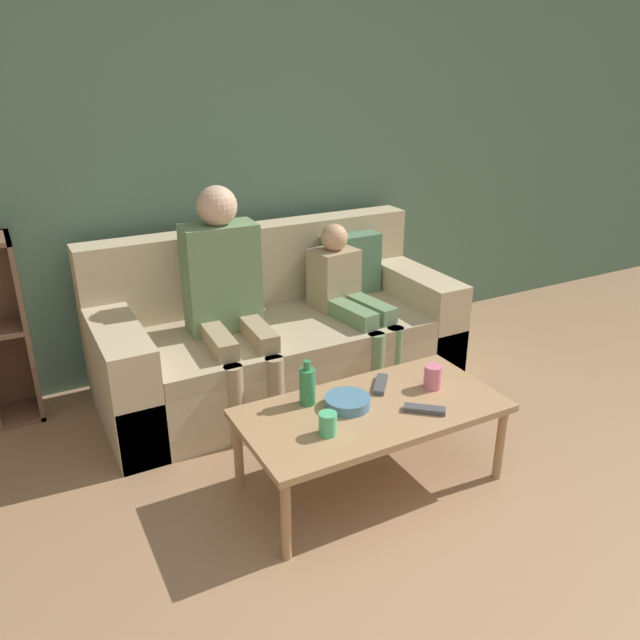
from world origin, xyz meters
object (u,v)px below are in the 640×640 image
Objects in this scene: person_adult at (226,288)px; cup_far at (433,377)px; person_child at (349,298)px; snack_bowl at (348,402)px; tv_remote_1 at (425,409)px; coffee_table at (372,415)px; bottle at (307,386)px; couch at (278,338)px; cup_near at (328,424)px; tv_remote_0 at (381,384)px.

cup_far is at bearing -53.56° from person_adult.
snack_bowl is at bearing -129.19° from person_child.
snack_bowl is at bearing 94.54° from tv_remote_1.
tv_remote_1 is (0.17, -0.13, 0.05)m from coffee_table.
cup_far is (0.33, 0.02, 0.09)m from coffee_table.
bottle is (-0.40, 0.29, 0.07)m from tv_remote_1.
coffee_table is 5.55× the size of bottle.
person_child reaches higher than couch.
cup_near is 0.23m from snack_bowl.
couch is 0.91m from bottle.
bottle reaches higher than coffee_table.
tv_remote_1 is (0.43, -0.04, -0.03)m from cup_near.
couch is 10.12× the size of snack_bowl.
cup_far is 0.53× the size of bottle.
tv_remote_0 is at bearing 20.34° from snack_bowl.
bottle is at bearing -139.35° from person_child.
person_child is 5.56× the size of tv_remote_1.
person_adult reaches higher than tv_remote_1.
person_child is 4.65× the size of snack_bowl.
cup_far is (0.30, -0.99, 0.14)m from couch.
bottle is at bearing -143.60° from tv_remote_0.
bottle reaches higher than tv_remote_0.
snack_bowl is at bearing -96.98° from couch.
bottle is at bearing -82.92° from person_adult.
person_child is at bearing 55.54° from cup_near.
person_child is 8.43× the size of cup_far.
person_child reaches higher than snack_bowl.
snack_bowl is (0.17, 0.14, -0.02)m from cup_near.
tv_remote_1 is at bearing -37.75° from coffee_table.
tv_remote_0 is (-0.20, 0.11, -0.04)m from cup_far.
snack_bowl is at bearing -119.82° from tv_remote_0.
bottle reaches higher than cup_near.
cup_near reaches higher than snack_bowl.
person_adult is 1.12m from cup_far.
person_child reaches higher than coffee_table.
person_adult is 1.19m from tv_remote_1.
coffee_table is at bearing -34.79° from bottle.
cup_near reaches higher than tv_remote_1.
cup_far is at bearing 9.64° from tv_remote_0.
bottle is (-0.25, -0.86, 0.18)m from couch.
person_child is at bearing -19.48° from couch.
couch reaches higher than snack_bowl.
tv_remote_0 is 1.00× the size of tv_remote_1.
coffee_table is 0.34m from cup_far.
person_adult is at bearing 106.97° from coffee_table.
tv_remote_1 is at bearing -41.33° from tv_remote_0.
coffee_table is 1.03m from person_adult.
snack_bowl is at bearing 39.57° from cup_near.
bottle is at bearing 94.11° from tv_remote_1.
person_child is 1.05m from tv_remote_1.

